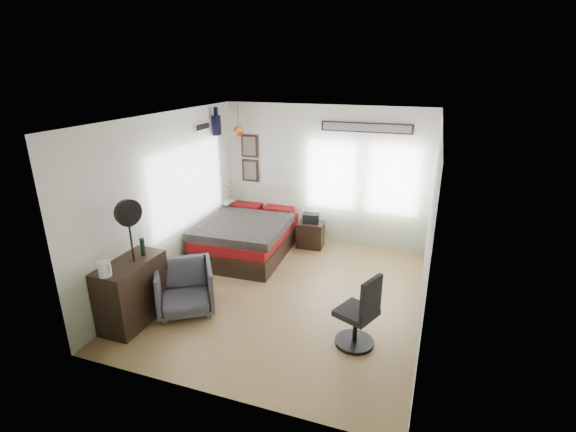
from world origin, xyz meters
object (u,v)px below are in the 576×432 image
Objects in this scene: dresser at (133,292)px; armchair at (185,288)px; nightstand at (311,234)px; bed at (247,236)px; task_chair at (360,318)px.

dresser reaches higher than armchair.
nightstand is (1.06, 2.80, -0.11)m from armchair.
bed is 2.64m from dresser.
dresser is at bearing -119.50° from nightstand.
dresser reaches higher than bed.
bed is 2.17× the size of dresser.
nightstand is 0.50× the size of task_chair.
dresser reaches higher than nightstand.
armchair is at bearing -156.46° from task_chair.
bed is at bearing 78.32° from dresser.
dresser is at bearing -147.90° from task_chair.
bed is 2.13m from armchair.
dresser is 3.63m from nightstand.
task_chair reaches higher than armchair.
armchair reaches higher than nightstand.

